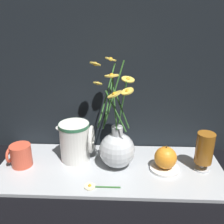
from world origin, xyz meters
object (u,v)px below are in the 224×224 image
Objects in this scene: vase_with_flowers at (117,147)px; yellow_mug at (21,155)px; ceramic_pitcher at (76,140)px; tea_glass at (204,149)px; orange_fruit at (165,158)px.

yellow_mug is (-0.35, -0.01, -0.04)m from vase_with_flowers.
ceramic_pitcher is 1.12× the size of tea_glass.
vase_with_flowers is at bearing 177.85° from tea_glass.
ceramic_pitcher is at bearing 13.89° from yellow_mug.
yellow_mug is 0.21m from ceramic_pitcher.
ceramic_pitcher reaches higher than orange_fruit.
tea_glass is (0.46, -0.05, 0.00)m from ceramic_pitcher.
orange_fruit is at bearing -9.97° from ceramic_pitcher.
orange_fruit is at bearing -176.60° from tea_glass.
vase_with_flowers reaches higher than yellow_mug.
orange_fruit reaches higher than yellow_mug.
orange_fruit is (0.33, -0.06, -0.03)m from ceramic_pitcher.
tea_glass is (0.66, -0.00, 0.04)m from yellow_mug.
vase_with_flowers reaches higher than ceramic_pitcher.
vase_with_flowers is at bearing -13.82° from ceramic_pitcher.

